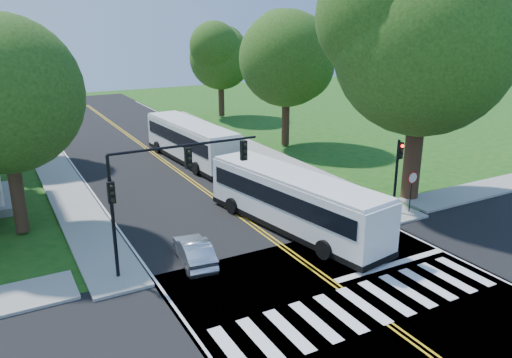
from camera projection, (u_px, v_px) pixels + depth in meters
ground at (355, 300)px, 20.71m from camera, size 140.00×140.00×0.00m
road at (193, 182)px, 35.75m from camera, size 14.00×96.00×0.01m
cross_road at (355, 299)px, 20.71m from camera, size 60.00×12.00×0.01m
center_line at (174, 168)px, 39.09m from camera, size 0.36×70.00×0.01m
edge_line_w at (84, 181)px, 35.97m from camera, size 0.12×70.00×0.01m
edge_line_e at (250, 157)px, 42.20m from camera, size 0.12×70.00×0.01m
crosswalk at (363, 305)px, 20.28m from camera, size 12.60×3.00×0.01m
stop_bar at (392, 265)px, 23.64m from camera, size 6.60×0.40×0.01m
sidewalk_nw at (56, 172)px, 37.78m from camera, size 2.60×40.00×0.15m
sidewalk_ne at (249, 147)px, 45.37m from camera, size 2.60×40.00×0.15m
tree_ne_big at (424, 46)px, 29.51m from camera, size 10.80×10.80×14.91m
tree_west_near at (2, 95)px, 24.86m from camera, size 8.00×8.00×11.40m
tree_east_mid at (287, 59)px, 43.64m from camera, size 8.40×8.40×11.93m
tree_east_far at (221, 58)px, 57.77m from camera, size 7.20×7.20×10.34m
signal_nw at (164, 179)px, 22.07m from camera, size 7.15×0.46×5.66m
signal_ne at (398, 167)px, 28.94m from camera, size 0.30×0.46×4.40m
stop_sign at (412, 182)px, 29.21m from camera, size 0.76×0.08×2.53m
bus_lead at (294, 200)px, 27.27m from camera, size 4.63×12.40×3.14m
bus_follow at (191, 141)px, 40.62m from camera, size 3.57×12.54×3.21m
hatchback at (194, 251)px, 23.59m from camera, size 1.81×3.95×1.26m
suv at (315, 192)px, 31.79m from camera, size 2.95×4.66×1.20m
dark_sedan at (278, 172)px, 35.91m from camera, size 3.24×4.69×1.26m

